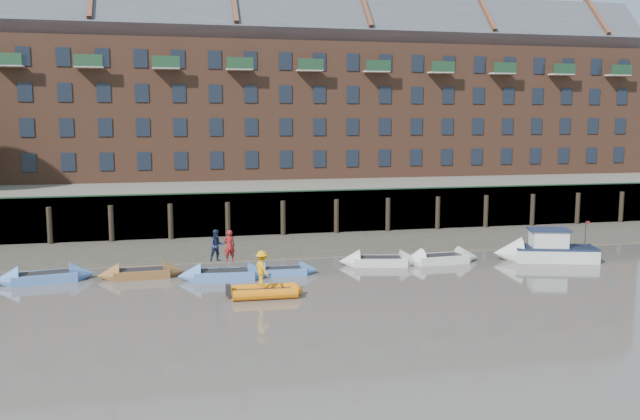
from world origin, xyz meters
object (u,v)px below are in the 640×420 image
object	(u,v)px
rowboat_6	(441,259)
motor_launch	(538,250)
person_rower_b	(217,246)
rowboat_5	(380,261)
rowboat_2	(142,273)
person_rib_crew	(262,268)
rowboat_3	(225,275)
person_rower_a	(229,246)
rib_tender	(267,291)
rowboat_4	(283,271)
rowboat_1	(45,277)

from	to	relation	value
rowboat_6	motor_launch	distance (m)	6.03
person_rower_b	rowboat_5	bearing A→B (deg)	-4.36
rowboat_2	person_rib_crew	distance (m)	8.03
rowboat_3	person_rower_a	bearing A→B (deg)	-0.06
rowboat_6	person_rower_b	bearing A→B (deg)	-178.00
rowboat_3	person_rib_crew	world-z (taller)	person_rib_crew
rowboat_3	person_rower_b	distance (m)	1.62
rowboat_2	person_rib_crew	bearing A→B (deg)	-46.36
rowboat_2	person_rower_a	xyz separation A→B (m)	(4.62, -1.42, 1.58)
rowboat_3	person_rower_b	size ratio (longest dim) A/B	2.92
motor_launch	rowboat_3	bearing A→B (deg)	18.73
rowboat_3	person_rower_a	xyz separation A→B (m)	(0.28, -0.02, 1.56)
rowboat_3	rowboat_5	distance (m)	9.30
rowboat_3	motor_launch	distance (m)	18.89
rib_tender	person_rower_a	bearing A→B (deg)	111.70
person_rib_crew	rib_tender	bearing A→B (deg)	-100.46
rowboat_3	rib_tender	distance (m)	4.34
rowboat_4	rib_tender	bearing A→B (deg)	-106.56
person_rower_b	rowboat_6	bearing A→B (deg)	-7.47
rib_tender	person_rib_crew	distance (m)	1.18
rowboat_1	rowboat_3	world-z (taller)	rowboat_1
rowboat_5	person_rower_b	distance (m)	9.77
person_rib_crew	rowboat_4	bearing A→B (deg)	-39.26
rowboat_3	rowboat_5	xyz separation A→B (m)	(9.17, 1.57, -0.01)
rib_tender	person_rib_crew	bearing A→B (deg)	-170.70
rowboat_4	person_rower_b	bearing A→B (deg)	-173.85
motor_launch	person_rower_a	xyz separation A→B (m)	(-18.60, -0.77, 1.18)
rowboat_1	rowboat_6	distance (m)	22.16
rowboat_1	person_rib_crew	distance (m)	12.14
rowboat_4	rowboat_6	size ratio (longest dim) A/B	0.82
rowboat_4	motor_launch	bearing A→B (deg)	3.41
rowboat_4	person_rower_b	size ratio (longest dim) A/B	2.33
rowboat_2	person_rib_crew	world-z (taller)	person_rib_crew
rowboat_3	rib_tender	world-z (taller)	rowboat_3
rowboat_6	rib_tender	world-z (taller)	rowboat_6
motor_launch	person_rower_b	world-z (taller)	person_rower_b
rowboat_1	rowboat_2	xyz separation A→B (m)	(4.93, -0.09, -0.02)
person_rower_b	person_rib_crew	distance (m)	4.58
rowboat_3	person_rower_a	size ratio (longest dim) A/B	2.95
rowboat_5	person_rower_a	xyz separation A→B (m)	(-8.89, -1.59, 1.57)
person_rower_a	rowboat_3	bearing A→B (deg)	-14.00
person_rib_crew	rowboat_5	bearing A→B (deg)	-71.99
rowboat_2	rowboat_3	size ratio (longest dim) A/B	0.93
rowboat_5	person_rib_crew	xyz separation A→B (m)	(-7.68, -5.59, 1.16)
rowboat_1	person_rower_b	world-z (taller)	person_rower_b
rowboat_1	rib_tender	xyz separation A→B (m)	(10.99, -5.47, 0.00)
rowboat_4	rowboat_6	bearing A→B (deg)	8.00
rowboat_4	person_rib_crew	xyz separation A→B (m)	(-1.72, -4.42, 1.20)
rowboat_4	rowboat_1	bearing A→B (deg)	177.18
rowboat_2	rowboat_4	world-z (taller)	rowboat_2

